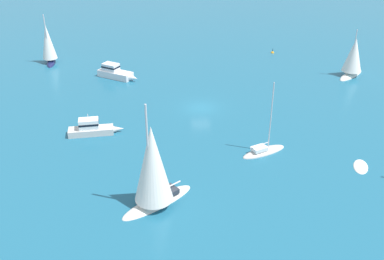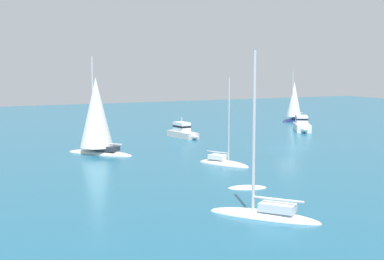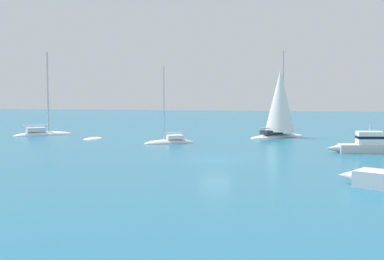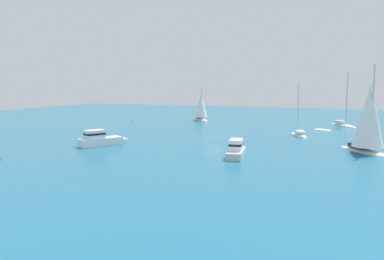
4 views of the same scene
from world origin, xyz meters
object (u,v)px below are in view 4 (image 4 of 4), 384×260
at_px(motor_cruiser, 101,139).
at_px(skiff, 323,130).
at_px(yacht_2, 299,135).
at_px(sailboat_1, 201,109).
at_px(yacht, 343,125).
at_px(launch, 236,150).
at_px(sailboat, 368,120).
at_px(channel_buoy, 132,123).

bearing_deg(motor_cruiser, skiff, -12.69).
bearing_deg(skiff, yacht_2, -89.21).
bearing_deg(sailboat_1, motor_cruiser, -45.56).
distance_m(yacht, launch, 38.67).
distance_m(sailboat, sailboat_1, 43.19).
bearing_deg(motor_cruiser, sailboat, -46.94).
height_order(yacht, yacht_2, yacht).
xyz_separation_m(yacht_2, sailboat_1, (-18.06, -22.62, 2.55)).
height_order(sailboat_1, channel_buoy, sailboat_1).
relative_size(yacht, channel_buoy, 9.75).
xyz_separation_m(skiff, launch, (29.13, -8.48, 0.76)).
relative_size(motor_cruiser, sailboat_1, 0.84).
bearing_deg(channel_buoy, yacht_2, 76.68).
bearing_deg(skiff, sailboat_1, -178.07).
distance_m(yacht, sailboat, 29.23).
xyz_separation_m(skiff, channel_buoy, (1.48, -37.74, 0.01)).
relative_size(yacht, sailboat, 1.01).
relative_size(yacht_2, channel_buoy, 7.88).
xyz_separation_m(yacht, sailboat_1, (-0.80, -29.46, 2.42)).
bearing_deg(channel_buoy, yacht, 102.47).
bearing_deg(sailboat, motor_cruiser, -116.46).
bearing_deg(sailboat, yacht_2, 177.75).
xyz_separation_m(motor_cruiser, sailboat_1, (-36.78, 0.86, 1.85)).
bearing_deg(sailboat_1, sailboat, 2.21).
height_order(motor_cruiser, launch, launch).
relative_size(sailboat, channel_buoy, 9.69).
distance_m(yacht, channel_buoy, 42.24).
relative_size(skiff, motor_cruiser, 0.49).
xyz_separation_m(sailboat, motor_cruiser, (7.03, -32.14, -3.00)).
bearing_deg(motor_cruiser, launch, -61.73).
xyz_separation_m(launch, channel_buoy, (-27.65, -29.26, -0.75)).
relative_size(skiff, sailboat_1, 0.41).
relative_size(skiff, channel_buoy, 3.00).
bearing_deg(skiff, channel_buoy, -157.82).
bearing_deg(launch, motor_cruiser, 80.39).
bearing_deg(sailboat_1, channel_buoy, -94.15).
xyz_separation_m(motor_cruiser, launch, (0.78, 18.33, -0.07)).
xyz_separation_m(yacht, launch, (36.77, -11.99, 0.51)).
xyz_separation_m(skiff, yacht_2, (9.63, -3.34, 0.12)).
xyz_separation_m(skiff, sailboat_1, (-8.43, -25.96, 2.67)).
distance_m(skiff, motor_cruiser, 39.03).
distance_m(yacht_2, channel_buoy, 35.35).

